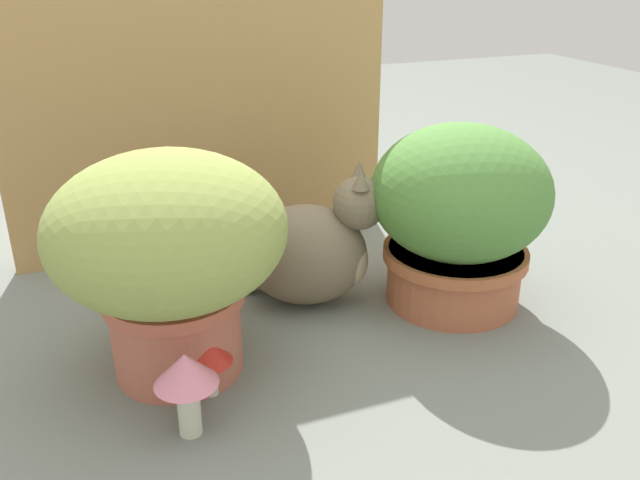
{
  "coord_description": "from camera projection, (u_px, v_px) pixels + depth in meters",
  "views": [
    {
      "loc": [
        -0.35,
        -1.02,
        0.7
      ],
      "look_at": [
        0.08,
        0.1,
        0.18
      ],
      "focal_mm": 37.68,
      "sensor_mm": 36.0,
      "label": 1
    }
  ],
  "objects": [
    {
      "name": "leafy_planter",
      "position": [
        459.0,
        212.0,
        1.38
      ],
      "size": [
        0.37,
        0.37,
        0.39
      ],
      "color": "#B96543",
      "rests_on": "ground"
    },
    {
      "name": "cardboard_backdrop",
      "position": [
        201.0,
        98.0,
        1.59
      ],
      "size": [
        0.93,
        0.03,
        0.75
      ],
      "primitive_type": "cube",
      "color": "tan",
      "rests_on": "ground"
    },
    {
      "name": "ground_plane",
      "position": [
        298.0,
        353.0,
        1.27
      ],
      "size": [
        6.0,
        6.0,
        0.0
      ],
      "primitive_type": "plane",
      "color": "gray"
    },
    {
      "name": "cat",
      "position": [
        314.0,
        250.0,
        1.41
      ],
      "size": [
        0.36,
        0.26,
        0.32
      ],
      "color": "#7E7057",
      "rests_on": "ground"
    },
    {
      "name": "mushroom_ornament_red",
      "position": [
        207.0,
        354.0,
        1.12
      ],
      "size": [
        0.08,
        0.08,
        0.11
      ],
      "color": "silver",
      "rests_on": "ground"
    },
    {
      "name": "mushroom_ornament_pink",
      "position": [
        186.0,
        377.0,
        1.02
      ],
      "size": [
        0.1,
        0.1,
        0.15
      ],
      "color": "beige",
      "rests_on": "ground"
    },
    {
      "name": "grass_planter",
      "position": [
        169.0,
        248.0,
        1.13
      ],
      "size": [
        0.4,
        0.4,
        0.4
      ],
      "color": "#BE6751",
      "rests_on": "ground"
    }
  ]
}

